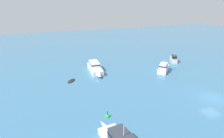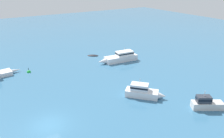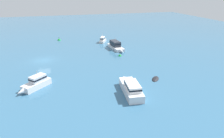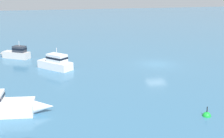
{
  "view_description": "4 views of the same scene",
  "coord_description": "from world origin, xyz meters",
  "px_view_note": "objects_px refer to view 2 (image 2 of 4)",
  "views": [
    {
      "loc": [
        -24.58,
        -18.98,
        14.19
      ],
      "look_at": [
        -11.18,
        13.4,
        1.97
      ],
      "focal_mm": 31.56,
      "sensor_mm": 36.0,
      "label": 1
    },
    {
      "loc": [
        20.94,
        -4.65,
        15.24
      ],
      "look_at": [
        -8.32,
        13.53,
        0.95
      ],
      "focal_mm": 35.06,
      "sensor_mm": 36.0,
      "label": 2
    },
    {
      "loc": [
        -3.28,
        42.64,
        14.1
      ],
      "look_at": [
        -12.38,
        10.36,
        0.68
      ],
      "focal_mm": 32.0,
      "sensor_mm": 36.0,
      "label": 3
    },
    {
      "loc": [
        -39.42,
        14.03,
        10.8
      ],
      "look_at": [
        -9.96,
        7.98,
        2.49
      ],
      "focal_mm": 52.93,
      "sensor_mm": 36.0,
      "label": 4
    }
  ],
  "objects_px": {
    "cabin_cruiser": "(120,57)",
    "cabin_cruiser_2": "(208,104)",
    "dinghy": "(93,56)",
    "channel_buoy": "(29,72)",
    "motor_cruiser": "(143,92)"
  },
  "relations": [
    {
      "from": "cabin_cruiser",
      "to": "cabin_cruiser_2",
      "type": "distance_m",
      "value": 20.15
    },
    {
      "from": "cabin_cruiser_2",
      "to": "dinghy",
      "type": "height_order",
      "value": "cabin_cruiser_2"
    },
    {
      "from": "dinghy",
      "to": "cabin_cruiser",
      "type": "bearing_deg",
      "value": 156.91
    },
    {
      "from": "cabin_cruiser_2",
      "to": "channel_buoy",
      "type": "height_order",
      "value": "cabin_cruiser_2"
    },
    {
      "from": "motor_cruiser",
      "to": "channel_buoy",
      "type": "relative_size",
      "value": 4.24
    },
    {
      "from": "motor_cruiser",
      "to": "channel_buoy",
      "type": "xyz_separation_m",
      "value": [
        -17.22,
        -11.54,
        -0.77
      ]
    },
    {
      "from": "cabin_cruiser",
      "to": "channel_buoy",
      "type": "xyz_separation_m",
      "value": [
        -3.79,
        -16.84,
        -0.8
      ]
    },
    {
      "from": "cabin_cruiser",
      "to": "motor_cruiser",
      "type": "relative_size",
      "value": 1.68
    },
    {
      "from": "cabin_cruiser_2",
      "to": "motor_cruiser",
      "type": "bearing_deg",
      "value": 158.76
    },
    {
      "from": "motor_cruiser",
      "to": "dinghy",
      "type": "distance_m",
      "value": 19.26
    },
    {
      "from": "channel_buoy",
      "to": "cabin_cruiser",
      "type": "bearing_deg",
      "value": 77.33
    },
    {
      "from": "motor_cruiser",
      "to": "cabin_cruiser_2",
      "type": "height_order",
      "value": "motor_cruiser"
    },
    {
      "from": "dinghy",
      "to": "channel_buoy",
      "type": "distance_m",
      "value": 13.76
    },
    {
      "from": "channel_buoy",
      "to": "motor_cruiser",
      "type": "bearing_deg",
      "value": 33.82
    },
    {
      "from": "cabin_cruiser_2",
      "to": "dinghy",
      "type": "xyz_separation_m",
      "value": [
        -25.85,
        -3.0,
        -0.7
      ]
    }
  ]
}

